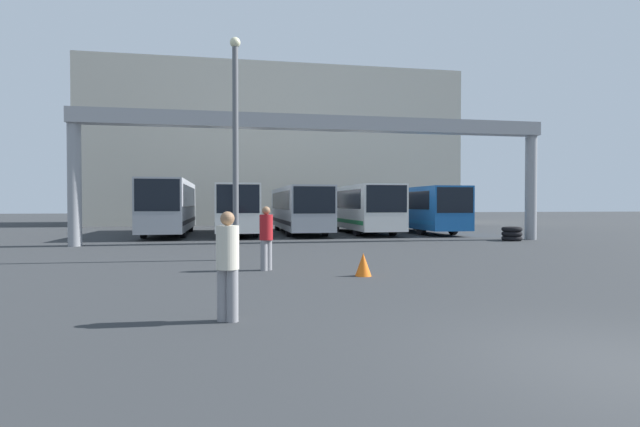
% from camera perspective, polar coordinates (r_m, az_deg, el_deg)
% --- Properties ---
extents(ground_plane, '(200.00, 200.00, 0.00)m').
position_cam_1_polar(ground_plane, '(7.15, 32.23, -14.76)').
color(ground_plane, '#2D3033').
extents(building_backdrop, '(34.26, 12.00, 14.43)m').
position_cam_1_polar(building_backdrop, '(50.36, -5.34, 7.15)').
color(building_backdrop, '#B7B2A3').
rests_on(building_backdrop, ground).
extents(overhead_gantry, '(23.47, 0.80, 6.27)m').
position_cam_1_polar(overhead_gantry, '(24.90, 0.27, 8.64)').
color(overhead_gantry, gray).
rests_on(overhead_gantry, ground).
extents(bus_slot_0, '(2.46, 11.37, 3.30)m').
position_cam_1_polar(bus_slot_0, '(32.29, -16.81, 1.02)').
color(bus_slot_0, '#999EA5').
rests_on(bus_slot_0, ground).
extents(bus_slot_1, '(2.45, 10.83, 3.05)m').
position_cam_1_polar(bus_slot_1, '(31.84, -9.57, 0.80)').
color(bus_slot_1, silver).
rests_on(bus_slot_1, ground).
extents(bus_slot_2, '(2.53, 11.79, 2.97)m').
position_cam_1_polar(bus_slot_2, '(32.66, -2.43, 0.75)').
color(bus_slot_2, '#999EA5').
rests_on(bus_slot_2, ground).
extents(bus_slot_3, '(2.59, 10.22, 3.07)m').
position_cam_1_polar(bus_slot_3, '(32.73, 4.83, 0.84)').
color(bus_slot_3, silver).
rests_on(bus_slot_3, ground).
extents(bus_slot_4, '(2.44, 11.04, 2.97)m').
position_cam_1_polar(bus_slot_4, '(34.42, 11.18, 0.75)').
color(bus_slot_4, '#1959A5').
rests_on(bus_slot_4, ground).
extents(pedestrian_near_left, '(0.38, 0.38, 1.81)m').
position_cam_1_polar(pedestrian_near_left, '(8.36, -10.52, -5.59)').
color(pedestrian_near_left, gray).
rests_on(pedestrian_near_left, ground).
extents(pedestrian_near_right, '(0.39, 0.39, 1.86)m').
position_cam_1_polar(pedestrian_near_right, '(14.54, -6.17, -2.62)').
color(pedestrian_near_right, gray).
rests_on(pedestrian_near_right, ground).
extents(traffic_cone, '(0.44, 0.44, 0.62)m').
position_cam_1_polar(traffic_cone, '(13.43, 4.96, -5.83)').
color(traffic_cone, orange).
rests_on(traffic_cone, ground).
extents(tire_stack, '(1.04, 1.04, 0.72)m').
position_cam_1_polar(tire_stack, '(27.86, 21.08, -2.18)').
color(tire_stack, black).
rests_on(tire_stack, ground).
extents(lamp_post, '(0.36, 0.36, 7.60)m').
position_cam_1_polar(lamp_post, '(17.44, -9.64, 8.44)').
color(lamp_post, '#595B60').
rests_on(lamp_post, ground).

